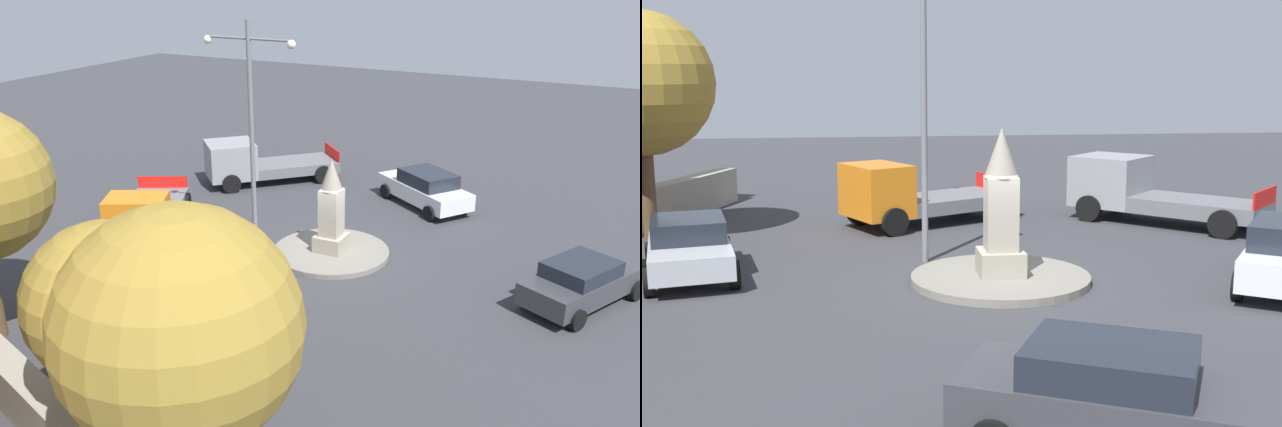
% 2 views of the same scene
% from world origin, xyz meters
% --- Properties ---
extents(ground_plane, '(80.00, 80.00, 0.00)m').
position_xyz_m(ground_plane, '(0.00, 0.00, 0.00)').
color(ground_plane, '#38383D').
extents(traffic_island, '(4.12, 4.12, 0.18)m').
position_xyz_m(traffic_island, '(0.00, 0.00, 0.09)').
color(traffic_island, gray).
rests_on(traffic_island, ground).
extents(monument, '(1.03, 1.03, 3.38)m').
position_xyz_m(monument, '(0.00, 0.00, 1.72)').
color(monument, '#9E9687').
rests_on(monument, traffic_island).
extents(streetlamp, '(3.34, 0.28, 8.13)m').
position_xyz_m(streetlamp, '(-2.17, -1.55, 4.86)').
color(streetlamp, slate).
rests_on(streetlamp, ground).
extents(car_white_far_side, '(4.66, 3.99, 1.56)m').
position_xyz_m(car_white_far_side, '(1.38, 6.28, 0.81)').
color(car_white_far_side, silver).
rests_on(car_white_far_side, ground).
extents(car_silver_waiting, '(4.24, 2.71, 1.38)m').
position_xyz_m(car_silver_waiting, '(-1.43, -7.16, 0.73)').
color(car_silver_waiting, '#B7BABF').
rests_on(car_silver_waiting, ground).
extents(car_dark_grey_near_island, '(3.50, 4.66, 1.45)m').
position_xyz_m(car_dark_grey_near_island, '(8.40, 0.08, 0.76)').
color(car_dark_grey_near_island, '#38383D').
rests_on(car_dark_grey_near_island, ground).
extents(truck_orange_parked_left, '(4.34, 5.67, 2.00)m').
position_xyz_m(truck_orange_parked_left, '(-6.91, -1.65, 0.94)').
color(truck_orange_parked_left, orange).
rests_on(truck_orange_parked_left, ground).
extents(truck_grey_parked_right, '(5.73, 5.74, 2.03)m').
position_xyz_m(truck_grey_parked_right, '(-6.70, 5.81, 0.99)').
color(truck_grey_parked_right, gray).
rests_on(truck_grey_parked_right, ground).
extents(tree_near_wall, '(3.25, 3.25, 5.23)m').
position_xyz_m(tree_near_wall, '(0.47, -11.26, 3.59)').
color(tree_near_wall, brown).
rests_on(tree_near_wall, ground).
extents(tree_mid_cluster, '(4.32, 4.32, 6.23)m').
position_xyz_m(tree_mid_cluster, '(2.91, -12.08, 4.06)').
color(tree_mid_cluster, brown).
rests_on(tree_mid_cluster, ground).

